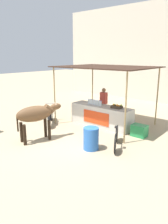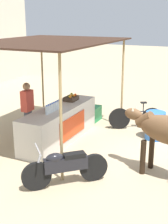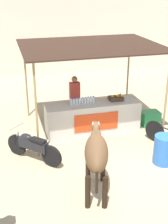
# 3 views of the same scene
# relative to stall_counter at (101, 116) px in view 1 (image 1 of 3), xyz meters

# --- Properties ---
(ground_plane) EXTENTS (60.00, 60.00, 0.00)m
(ground_plane) POSITION_rel_stall_counter_xyz_m (0.00, -2.20, -0.48)
(ground_plane) COLOR tan
(building_wall_far) EXTENTS (16.00, 0.50, 6.66)m
(building_wall_far) POSITION_rel_stall_counter_xyz_m (0.00, 6.99, 2.85)
(building_wall_far) COLOR beige
(building_wall_far) RESTS_ON ground
(stall_counter) EXTENTS (3.00, 0.82, 0.96)m
(stall_counter) POSITION_rel_stall_counter_xyz_m (0.00, 0.00, 0.00)
(stall_counter) COLOR beige
(stall_counter) RESTS_ON ground
(stall_awning) EXTENTS (4.20, 3.20, 2.72)m
(stall_awning) POSITION_rel_stall_counter_xyz_m (0.00, 0.30, 2.13)
(stall_awning) COLOR #382319
(stall_awning) RESTS_ON ground
(water_bottle_row) EXTENTS (0.79, 0.07, 0.25)m
(water_bottle_row) POSITION_rel_stall_counter_xyz_m (-0.35, -0.05, 0.59)
(water_bottle_row) COLOR silver
(water_bottle_row) RESTS_ON stall_counter
(fruit_crate) EXTENTS (0.44, 0.32, 0.18)m
(fruit_crate) POSITION_rel_stall_counter_xyz_m (0.79, 0.05, 0.55)
(fruit_crate) COLOR #3F3326
(fruit_crate) RESTS_ON stall_counter
(vendor_behind_counter) EXTENTS (0.34, 0.22, 1.65)m
(vendor_behind_counter) POSITION_rel_stall_counter_xyz_m (-0.40, 0.75, 0.37)
(vendor_behind_counter) COLOR #383842
(vendor_behind_counter) RESTS_ON ground
(cooler_box) EXTENTS (0.60, 0.44, 0.48)m
(cooler_box) POSITION_rel_stall_counter_xyz_m (1.99, -0.10, -0.24)
(cooler_box) COLOR #268C4C
(cooler_box) RESTS_ON ground
(water_barrel) EXTENTS (0.54, 0.54, 0.79)m
(water_barrel) POSITION_rel_stall_counter_xyz_m (1.27, -2.35, -0.08)
(water_barrel) COLOR blue
(water_barrel) RESTS_ON ground
(cow) EXTENTS (0.89, 1.85, 1.44)m
(cow) POSITION_rel_stall_counter_xyz_m (-0.83, -3.05, 0.55)
(cow) COLOR brown
(cow) RESTS_ON ground
(motorcycle_parked) EXTENTS (1.30, 1.35, 0.90)m
(motorcycle_parked) POSITION_rel_stall_counter_xyz_m (-2.06, -1.30, -0.05)
(motorcycle_parked) COLOR black
(motorcycle_parked) RESTS_ON ground
(bicycle_leaning) EXTENTS (0.82, 1.48, 0.85)m
(bicycle_leaning) POSITION_rel_stall_counter_xyz_m (1.84, -1.62, -0.13)
(bicycle_leaning) COLOR black
(bicycle_leaning) RESTS_ON ground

